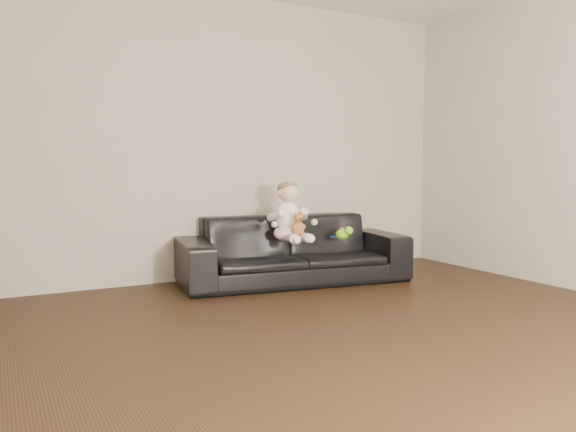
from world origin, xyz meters
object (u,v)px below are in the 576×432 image
toy_blue_disc (335,237)px  baby (289,215)px  sofa (293,249)px  toy_green (342,234)px  toy_rattle (342,233)px  teddy_bear (299,224)px

toy_blue_disc → baby: bearing=-177.1°
baby → toy_blue_disc: baby is taller
sofa → toy_green: sofa is taller
toy_green → toy_blue_disc: size_ratio=1.42×
sofa → toy_blue_disc: bearing=-4.6°
sofa → toy_rattle: (0.47, -0.09, 0.13)m
baby → toy_green: baby is taller
sofa → toy_blue_disc: size_ratio=21.63×
toy_blue_disc → sofa: bearing=167.5°
baby → toy_green: 0.53m
teddy_bear → toy_rattle: size_ratio=2.60×
sofa → teddy_bear: 0.38m
baby → toy_blue_disc: bearing=10.4°
sofa → toy_blue_disc: sofa is taller
sofa → teddy_bear: teddy_bear is taller
toy_rattle → toy_green: bearing=-122.5°
baby → teddy_bear: bearing=-78.8°
baby → toy_rattle: baby is taller
teddy_bear → toy_rattle: (0.56, 0.18, -0.13)m
toy_green → toy_blue_disc: toy_green is taller
toy_green → toy_rattle: (0.09, 0.14, -0.01)m
baby → toy_blue_disc: (0.49, 0.02, -0.22)m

